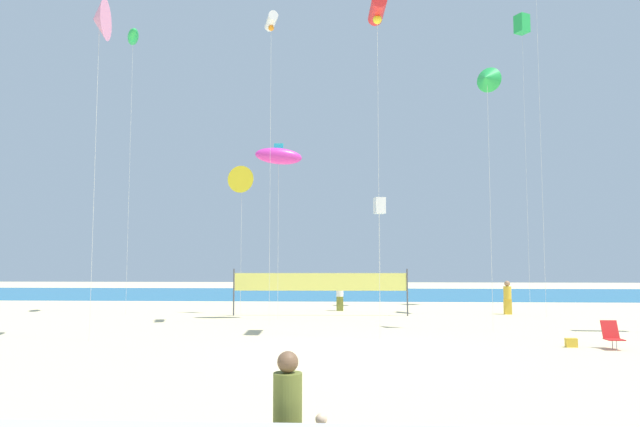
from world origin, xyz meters
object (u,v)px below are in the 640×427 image
at_px(folding_beach_chair, 612,334).
at_px(beach_handbag, 571,343).
at_px(kite_white_tube, 271,23).
at_px(beachgoer_mustard_shirt, 507,296).
at_px(kite_red_tube, 377,11).
at_px(kite_white_box, 380,206).
at_px(kite_yellow_delta, 242,180).
at_px(volleyball_net, 320,284).
at_px(mother_figure, 288,412).
at_px(beachgoer_white_shirt, 340,294).
at_px(kite_green_delta, 487,79).
at_px(kite_pink_delta, 100,20).
at_px(kite_green_box, 522,25).
at_px(kite_magenta_inflatable, 279,156).
at_px(kite_green_inflatable, 133,37).

xyz_separation_m(folding_beach_chair, beach_handbag, (-1.16, 0.32, -0.32)).
bearing_deg(kite_white_tube, beachgoer_mustard_shirt, 26.48).
distance_m(kite_red_tube, kite_white_tube, 6.28).
bearing_deg(kite_white_box, kite_yellow_delta, -143.95).
xyz_separation_m(beachgoer_mustard_shirt, volleyball_net, (-9.82, -1.28, 0.70)).
relative_size(mother_figure, kite_yellow_delta, 0.21).
xyz_separation_m(volleyball_net, kite_white_box, (3.41, 6.37, 4.62)).
distance_m(beachgoer_white_shirt, folding_beach_chair, 16.48).
bearing_deg(beachgoer_white_shirt, volleyball_net, -55.73).
distance_m(mother_figure, kite_yellow_delta, 24.63).
xyz_separation_m(mother_figure, kite_green_delta, (6.50, 16.12, 9.39)).
bearing_deg(kite_pink_delta, kite_white_tube, 42.47).
distance_m(mother_figure, kite_green_box, 35.09).
bearing_deg(folding_beach_chair, mother_figure, -150.88).
bearing_deg(kite_green_box, kite_white_tube, -143.67).
xyz_separation_m(beachgoer_white_shirt, kite_green_delta, (6.24, -9.40, 9.32)).
bearing_deg(kite_white_box, kite_magenta_inflatable, -122.10).
bearing_deg(kite_pink_delta, kite_green_delta, 12.87).
distance_m(mother_figure, volleyball_net, 22.54).
bearing_deg(kite_green_delta, kite_white_box, 106.52).
xyz_separation_m(kite_magenta_inflatable, kite_green_box, (14.35, 8.13, 9.74)).
bearing_deg(kite_white_tube, folding_beach_chair, -27.78).
bearing_deg(beachgoer_mustard_shirt, beachgoer_white_shirt, 112.07).
xyz_separation_m(beachgoer_mustard_shirt, kite_magenta_inflatable, (-11.76, -3.42, 6.97)).
xyz_separation_m(beachgoer_mustard_shirt, kite_green_inflatable, (-20.15, -0.88, 14.12)).
bearing_deg(beachgoer_mustard_shirt, folding_beach_chair, -146.79).
bearing_deg(kite_green_inflatable, kite_yellow_delta, 3.55).
bearing_deg(folding_beach_chair, kite_white_tube, 129.48).
distance_m(kite_green_box, kite_white_tube, 18.35).
relative_size(mother_figure, beachgoer_mustard_shirt, 0.92).
relative_size(mother_figure, volleyball_net, 0.18).
relative_size(volleyball_net, kite_magenta_inflatable, 1.05).
bearing_deg(kite_magenta_inflatable, kite_green_delta, -24.95).
bearing_deg(kite_yellow_delta, kite_green_delta, -31.99).
height_order(beachgoer_white_shirt, kite_pink_delta, kite_pink_delta).
bearing_deg(kite_green_inflatable, kite_white_box, 23.50).
relative_size(kite_yellow_delta, kite_white_tube, 0.57).
bearing_deg(kite_green_inflatable, volleyball_net, -2.22).
bearing_deg(kite_green_box, kite_pink_delta, -141.83).
xyz_separation_m(mother_figure, kite_magenta_inflatable, (-2.63, 20.37, 7.04)).
xyz_separation_m(kite_white_tube, kite_pink_delta, (-5.65, -5.17, -1.95)).
height_order(kite_green_inflatable, kite_green_delta, kite_green_inflatable).
height_order(volleyball_net, kite_red_tube, kite_red_tube).
relative_size(beachgoer_white_shirt, beach_handbag, 4.84).
xyz_separation_m(kite_green_box, kite_green_inflatable, (-22.74, -5.59, -2.58)).
bearing_deg(kite_green_box, kite_magenta_inflatable, -150.46).
relative_size(beachgoer_mustard_shirt, beach_handbag, 4.83).
relative_size(beach_handbag, kite_white_box, 0.05).
xyz_separation_m(kite_pink_delta, kite_white_box, (11.06, 16.16, -5.39)).
relative_size(beach_handbag, kite_pink_delta, 0.03).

